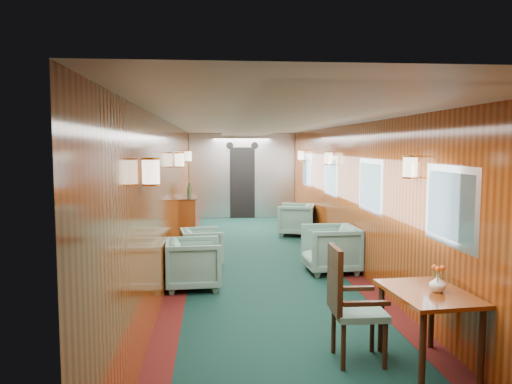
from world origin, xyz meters
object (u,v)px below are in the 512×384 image
(side_chair, at_px, (348,300))
(armchair_left_far, at_px, (202,247))
(armchair_right_near, at_px, (331,249))
(armchair_right_far, at_px, (296,220))
(credenza, at_px, (189,219))
(armchair_left_near, at_px, (194,264))
(dining_table, at_px, (428,304))

(side_chair, bearing_deg, armchair_left_far, 110.73)
(armchair_left_far, relative_size, armchair_right_near, 0.83)
(armchair_right_far, bearing_deg, armchair_right_near, 16.12)
(side_chair, distance_m, armchair_right_near, 3.38)
(armchair_left_far, height_order, armchair_right_far, armchair_right_far)
(side_chair, bearing_deg, credenza, 107.16)
(side_chair, relative_size, armchair_left_near, 1.41)
(dining_table, relative_size, side_chair, 0.92)
(dining_table, distance_m, armchair_left_near, 3.58)
(armchair_left_far, xyz_separation_m, armchair_right_near, (2.08, -0.67, 0.07))
(side_chair, bearing_deg, dining_table, -15.35)
(dining_table, relative_size, armchair_left_near, 1.29)
(armchair_right_far, bearing_deg, credenza, -57.72)
(armchair_right_near, bearing_deg, armchair_left_near, -73.59)
(credenza, height_order, armchair_left_far, credenza)
(side_chair, height_order, credenza, credenza)
(armchair_left_near, relative_size, armchair_left_far, 1.13)
(dining_table, distance_m, credenza, 6.64)
(dining_table, relative_size, armchair_right_far, 1.26)
(credenza, relative_size, armchair_left_far, 1.81)
(dining_table, distance_m, armchair_right_near, 3.52)
(armchair_left_far, distance_m, armchair_right_far, 3.40)
(armchair_left_near, xyz_separation_m, armchair_right_near, (2.17, 0.73, 0.02))
(side_chair, xyz_separation_m, armchair_left_near, (-1.54, 2.58, -0.24))
(side_chair, distance_m, credenza, 6.23)
(credenza, xyz_separation_m, armchair_left_near, (0.23, -3.39, -0.14))
(armchair_left_far, bearing_deg, credenza, 0.87)
(armchair_left_near, bearing_deg, armchair_right_far, -31.54)
(armchair_right_near, relative_size, armchair_right_far, 1.05)
(armchair_left_near, relative_size, armchair_right_far, 0.98)
(armchair_right_near, bearing_deg, side_chair, -12.93)
(dining_table, relative_size, credenza, 0.80)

